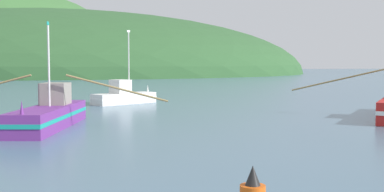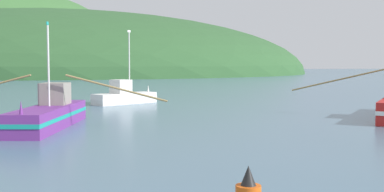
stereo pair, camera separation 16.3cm
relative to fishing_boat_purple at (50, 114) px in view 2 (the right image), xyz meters
name	(u,v)px [view 2 (the right image)]	position (x,y,z in m)	size (l,w,h in m)	color
hill_far_right	(59,73)	(-13.26, 155.93, -0.82)	(187.31, 149.85, 46.20)	#2D562D
fishing_boat_purple	(50,114)	(0.00, 0.00, 0.00)	(14.03, 10.09, 6.34)	#6B2D84
fishing_boat_white	(124,96)	(5.14, 16.09, -0.08)	(6.45, 5.32, 7.03)	white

